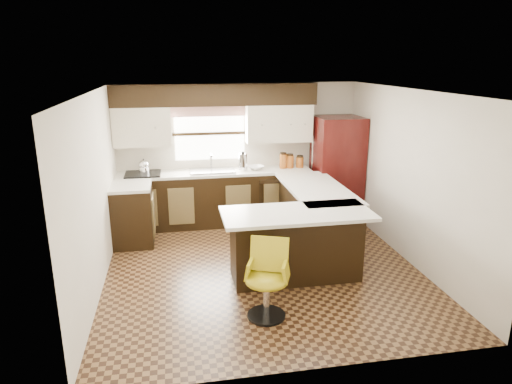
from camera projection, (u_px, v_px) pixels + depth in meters
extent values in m
plane|color=#49301A|center=(262.00, 268.00, 6.33)|extent=(4.40, 4.40, 0.00)
plane|color=silver|center=(263.00, 91.00, 5.65)|extent=(4.40, 4.40, 0.00)
plane|color=beige|center=(239.00, 152.00, 8.07)|extent=(4.40, 0.00, 4.40)
plane|color=beige|center=(312.00, 251.00, 3.91)|extent=(4.40, 0.00, 4.40)
plane|color=beige|center=(96.00, 193.00, 5.63)|extent=(0.00, 4.40, 4.40)
plane|color=beige|center=(410.00, 177.00, 6.35)|extent=(0.00, 4.40, 4.40)
cube|color=black|center=(216.00, 199.00, 7.92)|extent=(3.30, 0.60, 0.90)
cube|color=black|center=(133.00, 216.00, 7.07)|extent=(0.60, 0.70, 0.90)
cube|color=silver|center=(215.00, 173.00, 7.78)|extent=(3.30, 0.60, 0.04)
cube|color=silver|center=(131.00, 186.00, 6.94)|extent=(0.60, 0.70, 0.04)
cube|color=black|center=(215.00, 95.00, 7.55)|extent=(3.40, 0.35, 0.36)
cube|color=beige|center=(142.00, 127.00, 7.48)|extent=(0.94, 0.35, 0.64)
cube|color=beige|center=(279.00, 123.00, 7.87)|extent=(1.14, 0.35, 0.64)
cube|color=white|center=(210.00, 134.00, 7.86)|extent=(1.20, 0.02, 0.90)
cube|color=#D19B93|center=(209.00, 111.00, 7.72)|extent=(1.30, 0.06, 0.18)
cube|color=#B2B2B7|center=(212.00, 171.00, 7.75)|extent=(0.75, 0.45, 0.03)
cube|color=black|center=(276.00, 202.00, 7.82)|extent=(0.58, 0.03, 0.78)
cube|color=black|center=(143.00, 174.00, 7.55)|extent=(0.58, 0.50, 0.02)
cube|color=black|center=(312.00, 218.00, 6.94)|extent=(0.60, 1.95, 0.90)
cube|color=black|center=(296.00, 246.00, 5.93)|extent=(1.65, 0.60, 0.90)
cube|color=silver|center=(317.00, 188.00, 6.82)|extent=(0.84, 1.95, 0.04)
cube|color=silver|center=(297.00, 214.00, 5.71)|extent=(1.89, 0.84, 0.04)
cube|color=#380B09|center=(337.00, 169.00, 8.04)|extent=(0.79, 0.76, 1.84)
cylinder|color=silver|center=(243.00, 162.00, 7.82)|extent=(0.15, 0.15, 0.29)
imported|color=white|center=(256.00, 168.00, 7.89)|extent=(0.35, 0.35, 0.07)
cylinder|color=#994D17|center=(283.00, 161.00, 7.97)|extent=(0.13, 0.13, 0.25)
cylinder|color=#994D17|center=(290.00, 162.00, 7.99)|extent=(0.13, 0.13, 0.22)
cylinder|color=#994D17|center=(300.00, 162.00, 8.03)|extent=(0.13, 0.13, 0.18)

